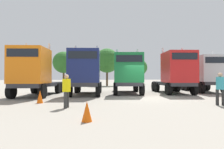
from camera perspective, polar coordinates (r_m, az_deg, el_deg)
ground at (r=13.33m, az=10.74°, el=-7.44°), size 200.00×200.00×0.00m
semi_truck_orange at (r=15.06m, az=-23.94°, el=0.72°), size 3.51×6.72×4.31m
semi_truck_navy at (r=14.87m, az=-8.60°, el=0.67°), size 3.42×6.25×4.29m
semi_truck_green at (r=16.00m, az=5.08°, el=0.22°), size 3.80×6.69×4.15m
semi_truck_red at (r=17.17m, az=20.04°, el=0.70°), size 3.47×6.23×4.37m
semi_truck_silver at (r=19.99m, az=28.38°, el=0.28°), size 3.71×6.14×4.20m
visitor_in_hivis at (r=9.01m, az=-14.51°, el=-4.44°), size 0.50×0.50×1.66m
visitor_with_camera at (r=11.22m, az=31.57°, el=-3.28°), size 0.55×0.55×1.77m
traffic_cone_near at (r=6.20m, az=-8.12°, el=-11.69°), size 0.36×0.36×0.70m
traffic_cone_far at (r=11.23m, az=-22.27°, el=-6.69°), size 0.36×0.36×0.75m
oak_far_left at (r=35.41m, az=-15.35°, el=3.78°), size 4.17×4.17×6.52m
oak_far_centre at (r=31.86m, az=-1.61°, el=4.48°), size 4.38×4.38×6.73m
oak_far_right at (r=38.36m, az=8.81°, el=2.26°), size 3.45×3.45×5.39m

